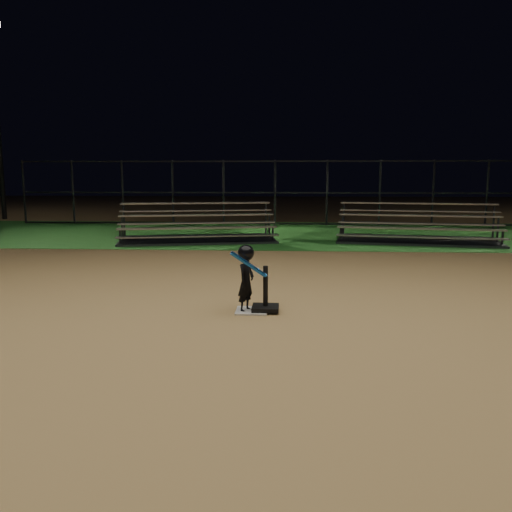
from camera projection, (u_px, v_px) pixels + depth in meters
The scene contains 8 objects.
ground at pixel (252, 312), 7.44m from camera, with size 80.00×80.00×0.00m, color tan.
grass_strip at pixel (273, 233), 17.30m from camera, with size 60.00×8.00×0.01m, color #205E1E.
home_plate at pixel (252, 311), 7.43m from camera, with size 0.45×0.45×0.02m, color beige.
batting_tee at pixel (265, 302), 7.42m from camera, with size 0.38×0.38×0.64m.
child_batter at pixel (246, 276), 7.36m from camera, with size 0.51×0.49×0.97m.
bleacher_left at pixel (197, 233), 15.31m from camera, with size 4.86×3.09×1.10m.
bleacher_right at pixel (417, 234), 15.11m from camera, with size 4.83×2.93×1.11m.
backstop_fence at pixel (275, 193), 20.06m from camera, with size 20.08×0.08×2.50m.
Camera 1 is at (0.50, -7.21, 1.94)m, focal length 36.46 mm.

